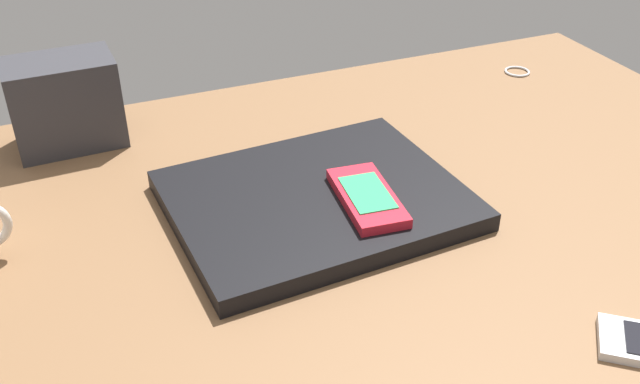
% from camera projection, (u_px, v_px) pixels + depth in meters
% --- Properties ---
extents(desk_surface, '(1.20, 0.80, 0.03)m').
position_uv_depth(desk_surface, '(336.00, 248.00, 0.75)').
color(desk_surface, brown).
rests_on(desk_surface, ground).
extents(laptop_closed, '(0.32, 0.26, 0.02)m').
position_uv_depth(laptop_closed, '(320.00, 199.00, 0.78)').
color(laptop_closed, black).
rests_on(laptop_closed, desk_surface).
extents(cell_phone_on_laptop, '(0.07, 0.12, 0.01)m').
position_uv_depth(cell_phone_on_laptop, '(367.00, 197.00, 0.76)').
color(cell_phone_on_laptop, red).
rests_on(cell_phone_on_laptop, laptop_closed).
extents(desk_organizer, '(0.13, 0.09, 0.11)m').
position_uv_depth(desk_organizer, '(65.00, 103.00, 0.88)').
color(desk_organizer, '#2D2D33').
rests_on(desk_organizer, desk_surface).
extents(key_ring, '(0.04, 0.04, 0.00)m').
position_uv_depth(key_ring, '(517.00, 71.00, 1.10)').
color(key_ring, silver).
rests_on(key_ring, desk_surface).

